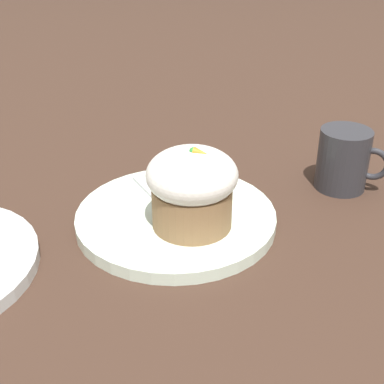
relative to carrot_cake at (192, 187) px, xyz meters
name	(u,v)px	position (x,y,z in m)	size (l,w,h in m)	color
ground_plane	(176,223)	(-0.03, 0.02, -0.06)	(4.00, 4.00, 0.00)	#3D281E
dessert_plate	(176,218)	(-0.03, 0.02, -0.06)	(0.24, 0.24, 0.02)	silver
carrot_cake	(192,187)	(0.00, 0.00, 0.00)	(0.10, 0.10, 0.10)	olive
spoon	(164,205)	(-0.05, 0.02, -0.05)	(0.11, 0.09, 0.01)	#B7B7BC
coffee_cup	(344,160)	(0.14, 0.19, -0.02)	(0.09, 0.07, 0.08)	#2D2D33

